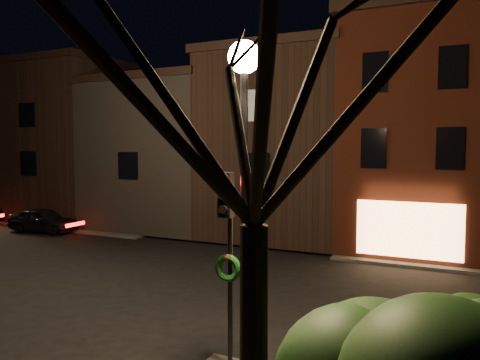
# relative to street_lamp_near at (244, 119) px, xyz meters

# --- Properties ---
(ground) EXTENTS (120.00, 120.00, 0.00)m
(ground) POSITION_rel_street_lamp_near_xyz_m (-6.20, 6.00, -5.18)
(ground) COLOR black
(ground) RESTS_ON ground
(sidewalk_far_left) EXTENTS (30.00, 30.00, 0.12)m
(sidewalk_far_left) POSITION_rel_street_lamp_near_xyz_m (-26.20, 26.00, -5.12)
(sidewalk_far_left) COLOR #2D2B28
(sidewalk_far_left) RESTS_ON ground
(corner_building) EXTENTS (6.50, 8.50, 10.50)m
(corner_building) POSITION_rel_street_lamp_near_xyz_m (1.80, 15.47, 0.22)
(corner_building) COLOR #3E150B
(corner_building) RESTS_ON ground
(row_building_a) EXTENTS (7.30, 10.30, 9.40)m
(row_building_a) POSITION_rel_street_lamp_near_xyz_m (-4.70, 16.50, -0.34)
(row_building_a) COLOR black
(row_building_a) RESTS_ON ground
(row_building_b) EXTENTS (7.80, 10.30, 8.40)m
(row_building_b) POSITION_rel_street_lamp_near_xyz_m (-11.95, 16.50, -0.85)
(row_building_b) COLOR black
(row_building_b) RESTS_ON ground
(row_building_c) EXTENTS (7.30, 10.30, 9.90)m
(row_building_c) POSITION_rel_street_lamp_near_xyz_m (-19.20, 16.50, -0.09)
(row_building_c) COLOR black
(row_building_c) RESTS_ON ground
(street_lamp_near) EXTENTS (0.60, 0.60, 6.48)m
(street_lamp_near) POSITION_rel_street_lamp_near_xyz_m (0.00, 0.00, 0.00)
(street_lamp_near) COLOR black
(street_lamp_near) RESTS_ON sidewalk_near_right
(traffic_signal) EXTENTS (0.58, 0.38, 4.05)m
(traffic_signal) POSITION_rel_street_lamp_near_xyz_m (-0.60, 0.49, -2.37)
(traffic_signal) COLOR black
(traffic_signal) RESTS_ON sidewalk_near_right
(bare_tree_right) EXTENTS (6.40, 6.40, 8.50)m
(bare_tree_right) POSITION_rel_street_lamp_near_xyz_m (1.30, -2.50, 0.97)
(bare_tree_right) COLOR black
(bare_tree_right) RESTS_ON sidewalk_near_right
(parked_car_a) EXTENTS (4.06, 1.93, 1.34)m
(parked_car_a) POSITION_rel_street_lamp_near_xyz_m (-17.08, 10.50, -4.51)
(parked_car_a) COLOR black
(parked_car_a) RESTS_ON ground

